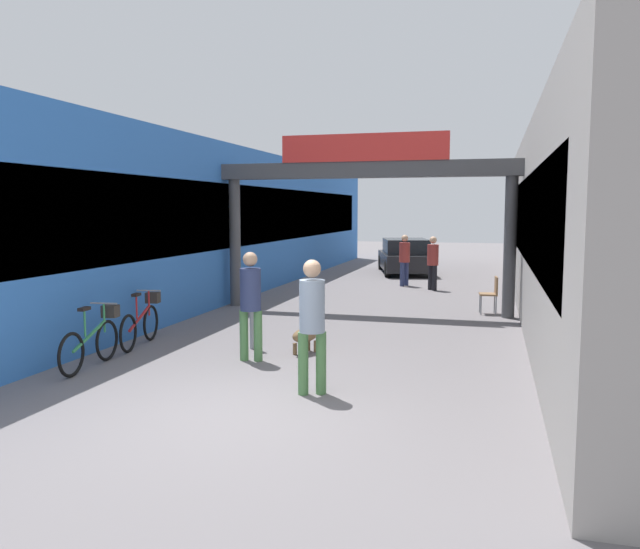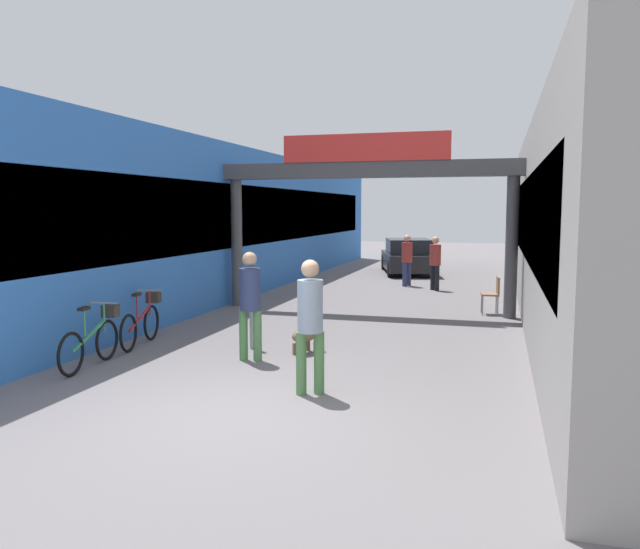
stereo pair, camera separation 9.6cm
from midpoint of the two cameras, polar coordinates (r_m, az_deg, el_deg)
name	(u,v)px [view 2 (the right image)]	position (r m, az deg, el deg)	size (l,w,h in m)	color
ground_plane	(232,413)	(7.82, -7.70, -12.44)	(80.00, 80.00, 0.00)	slate
storefront_left	(225,222)	(19.55, -8.54, 4.81)	(3.00, 26.00, 4.16)	blue
storefront_right	(579,224)	(17.91, 22.72, 4.30)	(3.00, 26.00, 4.16)	#9E9993
arcade_sign_gateway	(366,186)	(14.96, 4.41, 8.03)	(7.40, 0.47, 4.22)	#4C4C4F
pedestrian_with_dog	(250,298)	(10.16, -6.14, -2.18)	(0.39, 0.36, 1.78)	#4C7F47
pedestrian_companion	(310,317)	(8.26, -0.57, -3.92)	(0.45, 0.45, 1.81)	#4C7F47
pedestrian_carrying_crate	(407,257)	(20.16, 8.10, 1.60)	(0.45, 0.45, 1.65)	navy
pedestrian_elderly_walking	(435,260)	(19.23, 10.63, 1.34)	(0.48, 0.48, 1.64)	black
dog_on_leash	(307,334)	(10.76, -0.93, -5.50)	(0.48, 0.73, 0.51)	brown
bicycle_green_nearest	(94,339)	(10.45, -19.75, -5.56)	(0.46, 1.69, 0.98)	black
bicycle_red_second	(143,321)	(11.82, -15.68, -4.11)	(0.46, 1.68, 0.98)	black
bollard_post_metal	(252,318)	(11.10, -5.95, -3.95)	(0.10, 0.10, 1.09)	gray
cafe_chair_wood_nearer	(493,292)	(15.18, 15.74, -1.51)	(0.44, 0.44, 0.89)	gray
parked_car_black	(408,257)	(24.18, 8.17, 1.62)	(2.70, 4.31, 1.33)	black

